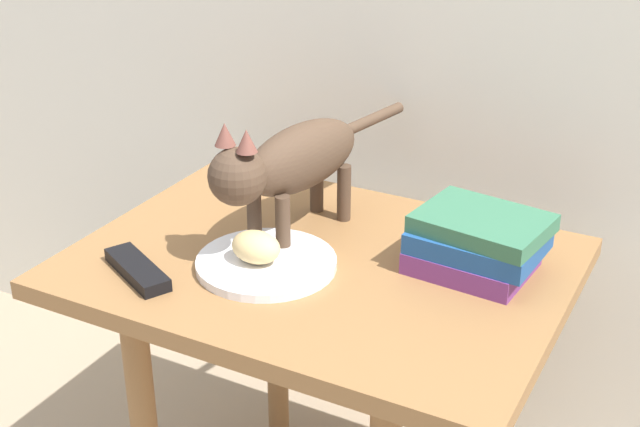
{
  "coord_description": "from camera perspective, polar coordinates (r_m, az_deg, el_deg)",
  "views": [
    {
      "loc": [
        0.57,
        -1.08,
        1.25
      ],
      "look_at": [
        0.0,
        0.0,
        0.67
      ],
      "focal_mm": 49.1,
      "sensor_mm": 36.0,
      "label": 1
    }
  ],
  "objects": [
    {
      "name": "side_table",
      "position": [
        1.43,
        0.0,
        -6.13
      ],
      "size": [
        0.77,
        0.56,
        0.59
      ],
      "color": "olive",
      "rests_on": "ground"
    },
    {
      "name": "bread_roll",
      "position": [
        1.34,
        -4.19,
        -2.2
      ],
      "size": [
        0.08,
        0.06,
        0.05
      ],
      "primitive_type": "ellipsoid",
      "rotation": [
        0.0,
        0.0,
        3.11
      ],
      "color": "#E0BC7A",
      "rests_on": "plate"
    },
    {
      "name": "plate",
      "position": [
        1.36,
        -3.52,
        -3.25
      ],
      "size": [
        0.22,
        0.22,
        0.01
      ],
      "primitive_type": "cylinder",
      "color": "white",
      "rests_on": "side_table"
    },
    {
      "name": "book_stack",
      "position": [
        1.36,
        10.2,
        -1.86
      ],
      "size": [
        0.21,
        0.17,
        0.09
      ],
      "color": "#72337A",
      "rests_on": "side_table"
    },
    {
      "name": "tv_remote",
      "position": [
        1.37,
        -11.82,
        -3.59
      ],
      "size": [
        0.15,
        0.11,
        0.02
      ],
      "primitive_type": "cube",
      "rotation": [
        0.0,
        0.0,
        -0.48
      ],
      "color": "black",
      "rests_on": "side_table"
    },
    {
      "name": "cat",
      "position": [
        1.41,
        -1.96,
        3.36
      ],
      "size": [
        0.14,
        0.47,
        0.23
      ],
      "color": "#4C3828",
      "rests_on": "side_table"
    }
  ]
}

